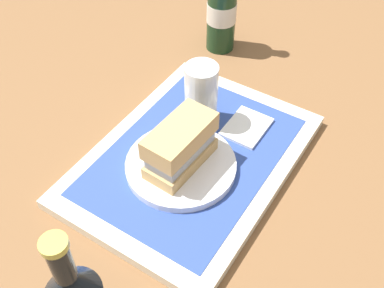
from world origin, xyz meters
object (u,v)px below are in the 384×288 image
at_px(beer_glass, 201,93).
at_px(plate, 183,166).
at_px(beer_bottle, 222,6).
at_px(sandwich, 184,145).

bearing_deg(beer_glass, plate, -162.24).
xyz_separation_m(plate, beer_bottle, (0.37, 0.14, 0.08)).
height_order(sandwich, beer_bottle, beer_bottle).
height_order(beer_glass, beer_bottle, beer_bottle).
xyz_separation_m(beer_glass, beer_bottle, (0.25, 0.10, 0.02)).
bearing_deg(plate, beer_bottle, 21.00).
distance_m(beer_glass, beer_bottle, 0.27).
relative_size(plate, beer_bottle, 0.71).
bearing_deg(sandwich, plate, 180.00).
distance_m(plate, sandwich, 0.05).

